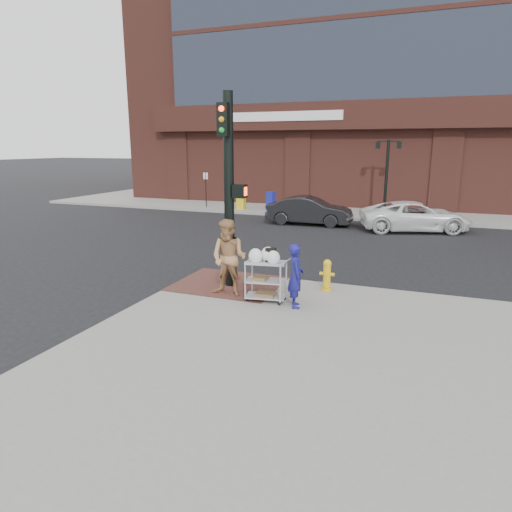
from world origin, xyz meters
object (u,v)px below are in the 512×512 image
at_px(woman_blue, 296,276).
at_px(utility_cart, 266,277).
at_px(sedan_dark, 309,211).
at_px(fire_hydrant, 327,275).
at_px(traffic_signal_pole, 229,186).
at_px(lamp_post, 387,169).
at_px(pedestrian_tan, 229,258).
at_px(minivan_white, 415,216).

relative_size(woman_blue, utility_cart, 1.15).
distance_m(sedan_dark, fire_hydrant, 11.12).
distance_m(traffic_signal_pole, sedan_dark, 11.41).
bearing_deg(lamp_post, traffic_signal_pole, -99.24).
distance_m(lamp_post, traffic_signal_pole, 15.43).
height_order(sedan_dark, utility_cart, utility_cart).
bearing_deg(woman_blue, pedestrian_tan, 60.53).
bearing_deg(woman_blue, lamp_post, -23.29).
bearing_deg(fire_hydrant, utility_cart, -131.48).
xyz_separation_m(pedestrian_tan, minivan_white, (3.94, 11.91, -0.44)).
xyz_separation_m(lamp_post, fire_hydrant, (0.03, -14.68, -2.05)).
relative_size(traffic_signal_pole, woman_blue, 3.31).
bearing_deg(utility_cart, fire_hydrant, 48.52).
height_order(woman_blue, utility_cart, woman_blue).
relative_size(sedan_dark, utility_cart, 3.17).
bearing_deg(minivan_white, sedan_dark, 72.67).
height_order(lamp_post, fire_hydrant, lamp_post).
bearing_deg(pedestrian_tan, woman_blue, -5.72).
relative_size(lamp_post, woman_blue, 2.65).
distance_m(minivan_white, utility_cart, 12.35).
distance_m(traffic_signal_pole, utility_cart, 2.59).
bearing_deg(utility_cart, lamp_post, 85.81).
bearing_deg(minivan_white, fire_hydrant, 153.39).
xyz_separation_m(lamp_post, sedan_dark, (-3.21, -4.05, -1.93)).
distance_m(pedestrian_tan, sedan_dark, 11.96).
height_order(traffic_signal_pole, sedan_dark, traffic_signal_pole).
height_order(lamp_post, sedan_dark, lamp_post).
relative_size(lamp_post, sedan_dark, 0.96).
height_order(sedan_dark, minivan_white, sedan_dark).
distance_m(lamp_post, pedestrian_tan, 16.17).
height_order(pedestrian_tan, utility_cart, pedestrian_tan).
relative_size(traffic_signal_pole, fire_hydrant, 6.05).
xyz_separation_m(woman_blue, sedan_dark, (-2.83, 12.15, -0.22)).
distance_m(lamp_post, fire_hydrant, 14.82).
bearing_deg(woman_blue, utility_cart, 57.28).
bearing_deg(fire_hydrant, woman_blue, -105.19).
height_order(woman_blue, sedan_dark, woman_blue).
xyz_separation_m(woman_blue, utility_cart, (-0.79, 0.15, -0.16)).
height_order(lamp_post, traffic_signal_pole, traffic_signal_pole).
bearing_deg(sedan_dark, utility_cart, -171.92).
bearing_deg(fire_hydrant, pedestrian_tan, -150.08).
height_order(lamp_post, pedestrian_tan, lamp_post).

